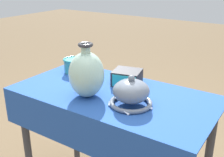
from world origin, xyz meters
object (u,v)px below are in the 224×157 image
object	(u,v)px
cup_wide_teal	(73,65)
mosaic_tile_box	(128,78)
jar_round_porcelain	(84,71)
vase_tall_bulbous	(87,74)
vase_dome_bell	(131,94)

from	to	relation	value
cup_wide_teal	mosaic_tile_box	bearing A→B (deg)	1.56
mosaic_tile_box	jar_round_porcelain	world-z (taller)	jar_round_porcelain
vase_tall_bulbous	cup_wide_teal	size ratio (longest dim) A/B	2.16
vase_tall_bulbous	vase_dome_bell	size ratio (longest dim) A/B	1.28
vase_tall_bulbous	mosaic_tile_box	distance (m)	0.28
vase_dome_bell	mosaic_tile_box	world-z (taller)	vase_dome_bell
vase_tall_bulbous	vase_dome_bell	distance (m)	0.25
cup_wide_teal	jar_round_porcelain	distance (m)	0.18
cup_wide_teal	jar_round_porcelain	xyz separation A→B (m)	(0.16, -0.09, 0.01)
vase_tall_bulbous	mosaic_tile_box	size ratio (longest dim) A/B	1.57
jar_round_porcelain	vase_tall_bulbous	bearing A→B (deg)	-46.79
vase_dome_bell	jar_round_porcelain	world-z (taller)	vase_dome_bell
vase_tall_bulbous	jar_round_porcelain	size ratio (longest dim) A/B	2.01
vase_tall_bulbous	cup_wide_teal	bearing A→B (deg)	141.21
vase_dome_bell	mosaic_tile_box	distance (m)	0.26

